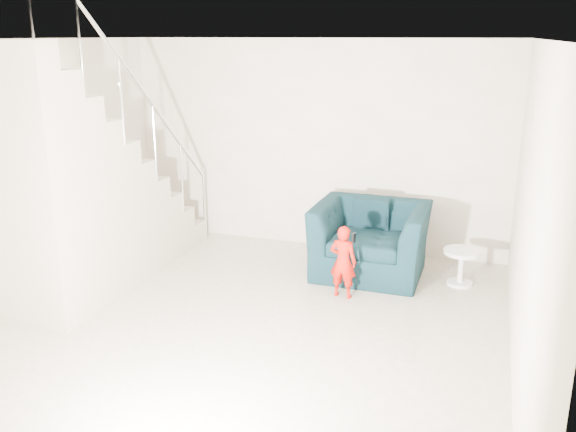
# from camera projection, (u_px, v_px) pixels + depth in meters

# --- Properties ---
(floor) EXTENTS (5.50, 5.50, 0.00)m
(floor) POSITION_uv_depth(u_px,v_px,m) (233.00, 334.00, 5.80)
(floor) COLOR gray
(floor) RESTS_ON ground
(ceiling) EXTENTS (5.50, 5.50, 0.00)m
(ceiling) POSITION_uv_depth(u_px,v_px,m) (225.00, 39.00, 5.03)
(ceiling) COLOR silver
(ceiling) RESTS_ON back_wall
(back_wall) EXTENTS (5.00, 0.00, 5.00)m
(back_wall) POSITION_uv_depth(u_px,v_px,m) (315.00, 146.00, 7.91)
(back_wall) COLOR #B4A693
(back_wall) RESTS_ON floor
(left_wall) EXTENTS (0.00, 5.50, 5.50)m
(left_wall) POSITION_uv_depth(u_px,v_px,m) (3.00, 177.00, 6.17)
(left_wall) COLOR #B4A693
(left_wall) RESTS_ON floor
(right_wall) EXTENTS (0.00, 5.50, 5.50)m
(right_wall) POSITION_uv_depth(u_px,v_px,m) (530.00, 224.00, 4.65)
(right_wall) COLOR #B4A693
(right_wall) RESTS_ON floor
(armchair) EXTENTS (1.30, 1.14, 0.84)m
(armchair) POSITION_uv_depth(u_px,v_px,m) (370.00, 240.00, 7.17)
(armchair) COLOR black
(armchair) RESTS_ON floor
(toddler) EXTENTS (0.31, 0.22, 0.80)m
(toddler) POSITION_uv_depth(u_px,v_px,m) (343.00, 262.00, 6.52)
(toddler) COLOR #AC0E05
(toddler) RESTS_ON floor
(side_table) EXTENTS (0.41, 0.41, 0.41)m
(side_table) POSITION_uv_depth(u_px,v_px,m) (461.00, 261.00, 6.88)
(side_table) COLOR white
(side_table) RESTS_ON floor
(staircase) EXTENTS (1.02, 3.03, 3.62)m
(staircase) POSITION_uv_depth(u_px,v_px,m) (82.00, 206.00, 6.64)
(staircase) COLOR #ADA089
(staircase) RESTS_ON floor
(cushion) EXTENTS (0.43, 0.20, 0.42)m
(cushion) POSITION_uv_depth(u_px,v_px,m) (372.00, 214.00, 7.36)
(cushion) COLOR black
(cushion) RESTS_ON armchair
(throw) EXTENTS (0.05, 0.51, 0.57)m
(throw) POSITION_uv_depth(u_px,v_px,m) (328.00, 227.00, 7.28)
(throw) COLOR black
(throw) RESTS_ON armchair
(phone) EXTENTS (0.03, 0.05, 0.10)m
(phone) POSITION_uv_depth(u_px,v_px,m) (354.00, 238.00, 6.36)
(phone) COLOR black
(phone) RESTS_ON toddler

